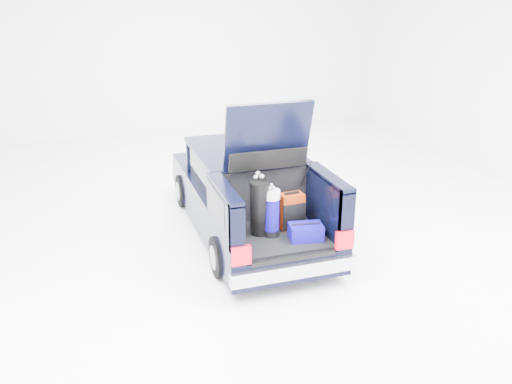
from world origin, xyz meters
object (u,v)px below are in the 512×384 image
object	(u,v)px
car	(245,192)
blue_golf_bag	(272,212)
blue_duffel	(306,232)
red_suitcase	(292,211)
black_golf_bag	(259,208)

from	to	relation	value
car	blue_golf_bag	world-z (taller)	car
blue_duffel	blue_golf_bag	bearing A→B (deg)	156.31
red_suitcase	blue_golf_bag	bearing A→B (deg)	-162.85
red_suitcase	blue_duffel	world-z (taller)	red_suitcase
black_golf_bag	blue_duffel	bearing A→B (deg)	-9.78
red_suitcase	black_golf_bag	size ratio (longest dim) A/B	0.60
blue_golf_bag	blue_duffel	size ratio (longest dim) A/B	1.55
red_suitcase	blue_duffel	distance (m)	0.44
black_golf_bag	red_suitcase	bearing A→B (deg)	27.82
red_suitcase	car	bearing A→B (deg)	97.47
car	blue_golf_bag	size ratio (longest dim) A/B	5.90
black_golf_bag	blue_golf_bag	bearing A→B (deg)	-0.42
black_golf_bag	blue_duffel	xyz separation A→B (m)	(0.59, -0.33, -0.32)
blue_golf_bag	red_suitcase	bearing A→B (deg)	11.74
red_suitcase	black_golf_bag	world-z (taller)	black_golf_bag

